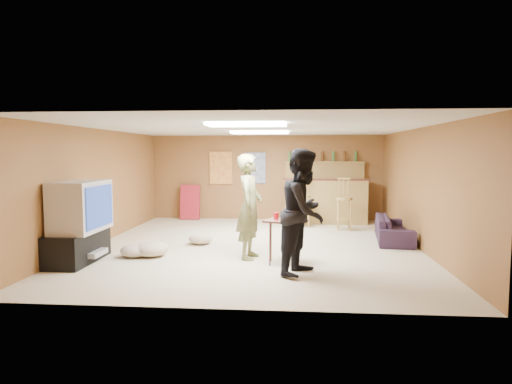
# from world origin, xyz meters

# --- Properties ---
(ground) EXTENTS (7.00, 7.00, 0.00)m
(ground) POSITION_xyz_m (0.00, 0.00, 0.00)
(ground) COLOR #BFB392
(ground) RESTS_ON ground
(ceiling) EXTENTS (6.00, 7.00, 0.02)m
(ceiling) POSITION_xyz_m (0.00, 0.00, 2.20)
(ceiling) COLOR silver
(ceiling) RESTS_ON ground
(wall_back) EXTENTS (6.00, 0.02, 2.20)m
(wall_back) POSITION_xyz_m (0.00, 3.50, 1.10)
(wall_back) COLOR brown
(wall_back) RESTS_ON ground
(wall_front) EXTENTS (6.00, 0.02, 2.20)m
(wall_front) POSITION_xyz_m (0.00, -3.50, 1.10)
(wall_front) COLOR brown
(wall_front) RESTS_ON ground
(wall_left) EXTENTS (0.02, 7.00, 2.20)m
(wall_left) POSITION_xyz_m (-3.00, 0.00, 1.10)
(wall_left) COLOR brown
(wall_left) RESTS_ON ground
(wall_right) EXTENTS (0.02, 7.00, 2.20)m
(wall_right) POSITION_xyz_m (3.00, 0.00, 1.10)
(wall_right) COLOR brown
(wall_right) RESTS_ON ground
(tv_stand) EXTENTS (0.55, 1.30, 0.50)m
(tv_stand) POSITION_xyz_m (-2.72, -1.50, 0.25)
(tv_stand) COLOR black
(tv_stand) RESTS_ON ground
(dvd_box) EXTENTS (0.35, 0.50, 0.08)m
(dvd_box) POSITION_xyz_m (-2.50, -1.50, 0.15)
(dvd_box) COLOR #B2B2B7
(dvd_box) RESTS_ON tv_stand
(tv_body) EXTENTS (0.60, 1.10, 0.80)m
(tv_body) POSITION_xyz_m (-2.65, -1.50, 0.90)
(tv_body) COLOR #B2B2B7
(tv_body) RESTS_ON tv_stand
(tv_screen) EXTENTS (0.02, 0.95, 0.65)m
(tv_screen) POSITION_xyz_m (-2.34, -1.50, 0.90)
(tv_screen) COLOR navy
(tv_screen) RESTS_ON tv_body
(bar_counter) EXTENTS (2.00, 0.60, 1.10)m
(bar_counter) POSITION_xyz_m (1.50, 2.95, 0.55)
(bar_counter) COLOR olive
(bar_counter) RESTS_ON ground
(bar_lip) EXTENTS (2.10, 0.12, 0.05)m
(bar_lip) POSITION_xyz_m (1.50, 2.70, 1.10)
(bar_lip) COLOR #3E1D13
(bar_lip) RESTS_ON bar_counter
(bar_shelf) EXTENTS (2.00, 0.18, 0.05)m
(bar_shelf) POSITION_xyz_m (1.50, 3.40, 1.50)
(bar_shelf) COLOR olive
(bar_shelf) RESTS_ON bar_backing
(bar_backing) EXTENTS (2.00, 0.14, 0.60)m
(bar_backing) POSITION_xyz_m (1.50, 3.42, 1.20)
(bar_backing) COLOR olive
(bar_backing) RESTS_ON bar_counter
(poster_left) EXTENTS (0.60, 0.03, 0.85)m
(poster_left) POSITION_xyz_m (-1.20, 3.46, 1.35)
(poster_left) COLOR #BF3F26
(poster_left) RESTS_ON wall_back
(poster_right) EXTENTS (0.55, 0.03, 0.80)m
(poster_right) POSITION_xyz_m (-0.30, 3.46, 1.35)
(poster_right) COLOR #334C99
(poster_right) RESTS_ON wall_back
(folding_chair_stack) EXTENTS (0.50, 0.26, 0.91)m
(folding_chair_stack) POSITION_xyz_m (-2.00, 3.30, 0.45)
(folding_chair_stack) COLOR #A71E2B
(folding_chair_stack) RESTS_ON ground
(ceiling_panel_front) EXTENTS (1.20, 0.60, 0.04)m
(ceiling_panel_front) POSITION_xyz_m (0.00, -1.50, 2.17)
(ceiling_panel_front) COLOR white
(ceiling_panel_front) RESTS_ON ceiling
(ceiling_panel_back) EXTENTS (1.20, 0.60, 0.04)m
(ceiling_panel_back) POSITION_xyz_m (0.00, 1.20, 2.17)
(ceiling_panel_back) COLOR white
(ceiling_panel_back) RESTS_ON ceiling
(person_olive) EXTENTS (0.49, 0.68, 1.72)m
(person_olive) POSITION_xyz_m (-0.00, -1.01, 0.86)
(person_olive) COLOR olive
(person_olive) RESTS_ON ground
(person_black) EXTENTS (0.98, 1.08, 1.80)m
(person_black) POSITION_xyz_m (0.87, -1.90, 0.90)
(person_black) COLOR black
(person_black) RESTS_ON ground
(sofa) EXTENTS (0.86, 1.74, 0.49)m
(sofa) POSITION_xyz_m (2.70, 0.69, 0.24)
(sofa) COLOR black
(sofa) RESTS_ON ground
(tray_table) EXTENTS (0.65, 0.59, 0.69)m
(tray_table) POSITION_xyz_m (0.56, -1.34, 0.35)
(tray_table) COLOR #3E1D13
(tray_table) RESTS_ON ground
(cup_red_near) EXTENTS (0.09, 0.09, 0.11)m
(cup_red_near) POSITION_xyz_m (0.44, -1.27, 0.75)
(cup_red_near) COLOR #B70C17
(cup_red_near) RESTS_ON tray_table
(cup_red_far) EXTENTS (0.10, 0.10, 0.11)m
(cup_red_far) POSITION_xyz_m (0.64, -1.39, 0.75)
(cup_red_far) COLOR #B70C17
(cup_red_far) RESTS_ON tray_table
(cup_blue) EXTENTS (0.11, 0.11, 0.12)m
(cup_blue) POSITION_xyz_m (0.69, -1.22, 0.75)
(cup_blue) COLOR navy
(cup_blue) RESTS_ON tray_table
(bar_stool_left) EXTENTS (0.50, 0.50, 1.29)m
(bar_stool_left) POSITION_xyz_m (0.94, 2.31, 0.65)
(bar_stool_left) COLOR olive
(bar_stool_left) RESTS_ON ground
(bar_stool_right) EXTENTS (0.54, 0.54, 1.30)m
(bar_stool_right) POSITION_xyz_m (1.85, 1.90, 0.65)
(bar_stool_right) COLOR olive
(bar_stool_right) RESTS_ON ground
(cushion_near_tv) EXTENTS (0.75, 0.75, 0.26)m
(cushion_near_tv) POSITION_xyz_m (-1.67, -1.01, 0.13)
(cushion_near_tv) COLOR tan
(cushion_near_tv) RESTS_ON ground
(cushion_mid) EXTENTS (0.55, 0.55, 0.20)m
(cushion_mid) POSITION_xyz_m (-1.06, 0.08, 0.10)
(cushion_mid) COLOR tan
(cushion_mid) RESTS_ON ground
(cushion_far) EXTENTS (0.57, 0.57, 0.22)m
(cushion_far) POSITION_xyz_m (-1.93, -1.08, 0.11)
(cushion_far) COLOR tan
(cushion_far) RESTS_ON ground
(bottle_row) EXTENTS (1.76, 0.08, 0.26)m
(bottle_row) POSITION_xyz_m (1.44, 3.38, 1.65)
(bottle_row) COLOR #3F7233
(bottle_row) RESTS_ON bar_shelf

